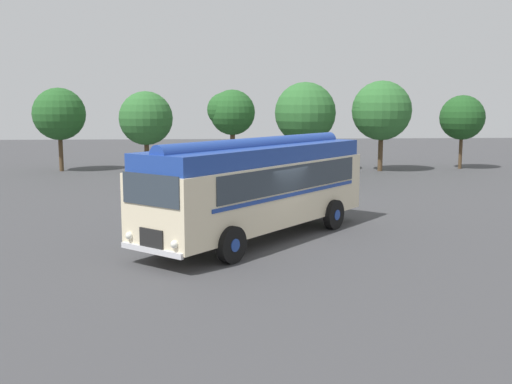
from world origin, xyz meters
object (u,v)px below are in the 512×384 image
at_px(car_near_left, 215,169).
at_px(car_mid_left, 258,169).
at_px(vintage_bus, 259,184).
at_px(box_van, 308,159).

xyz_separation_m(car_near_left, car_mid_left, (2.52, -0.15, 0.00)).
xyz_separation_m(vintage_bus, car_mid_left, (1.03, 14.39, -1.05)).
relative_size(vintage_bus, box_van, 1.60).
bearing_deg(car_mid_left, box_van, 5.96).
distance_m(car_near_left, box_van, 5.52).
distance_m(vintage_bus, box_van, 15.25).
height_order(car_near_left, box_van, box_van).
bearing_deg(car_mid_left, car_near_left, 176.48).
xyz_separation_m(vintage_bus, box_van, (4.01, 14.70, -0.53)).
height_order(vintage_bus, car_near_left, vintage_bus).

